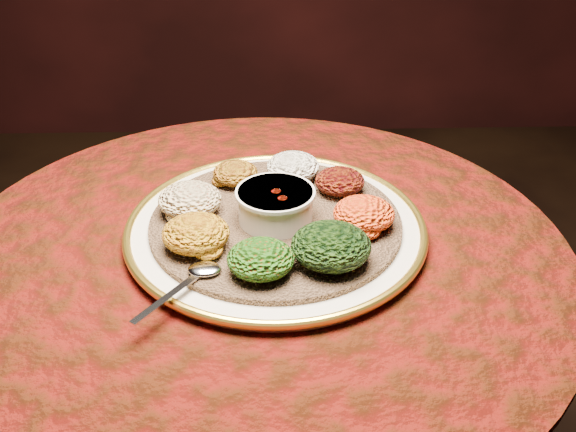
{
  "coord_description": "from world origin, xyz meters",
  "views": [
    {
      "loc": [
        0.02,
        -0.81,
        1.3
      ],
      "look_at": [
        0.05,
        0.04,
        0.76
      ],
      "focal_mm": 40.0,
      "sensor_mm": 36.0,
      "label": 1
    }
  ],
  "objects": [
    {
      "name": "table",
      "position": [
        0.0,
        0.0,
        0.55
      ],
      "size": [
        0.96,
        0.96,
        0.73
      ],
      "color": "black",
      "rests_on": "ground"
    },
    {
      "name": "platter",
      "position": [
        0.03,
        0.03,
        0.75
      ],
      "size": [
        0.48,
        0.48,
        0.02
      ],
      "rotation": [
        0.0,
        0.0,
        0.07
      ],
      "color": "beige",
      "rests_on": "table"
    },
    {
      "name": "injera",
      "position": [
        0.03,
        0.03,
        0.76
      ],
      "size": [
        0.46,
        0.46,
        0.01
      ],
      "primitive_type": "cylinder",
      "rotation": [
        0.0,
        0.0,
        -0.22
      ],
      "color": "brown",
      "rests_on": "platter"
    },
    {
      "name": "stew_bowl",
      "position": [
        0.03,
        0.03,
        0.79
      ],
      "size": [
        0.12,
        0.12,
        0.05
      ],
      "color": "silver",
      "rests_on": "injera"
    },
    {
      "name": "spoon",
      "position": [
        -0.08,
        -0.11,
        0.77
      ],
      "size": [
        0.11,
        0.13,
        0.01
      ],
      "rotation": [
        0.0,
        0.0,
        -2.21
      ],
      "color": "silver",
      "rests_on": "injera"
    },
    {
      "name": "portion_ayib",
      "position": [
        0.06,
        0.16,
        0.78
      ],
      "size": [
        0.09,
        0.09,
        0.04
      ],
      "primitive_type": "ellipsoid",
      "color": "white",
      "rests_on": "injera"
    },
    {
      "name": "portion_kitfo",
      "position": [
        0.14,
        0.11,
        0.78
      ],
      "size": [
        0.08,
        0.08,
        0.04
      ],
      "primitive_type": "ellipsoid",
      "color": "black",
      "rests_on": "injera"
    },
    {
      "name": "portion_tikil",
      "position": [
        0.16,
        0.0,
        0.78
      ],
      "size": [
        0.09,
        0.09,
        0.04
      ],
      "primitive_type": "ellipsoid",
      "color": "orange",
      "rests_on": "injera"
    },
    {
      "name": "portion_gomen",
      "position": [
        0.1,
        -0.08,
        0.79
      ],
      "size": [
        0.11,
        0.11,
        0.05
      ],
      "primitive_type": "ellipsoid",
      "color": "black",
      "rests_on": "injera"
    },
    {
      "name": "portion_mixveg",
      "position": [
        0.01,
        -0.11,
        0.78
      ],
      "size": [
        0.09,
        0.09,
        0.04
      ],
      "primitive_type": "ellipsoid",
      "color": "maroon",
      "rests_on": "injera"
    },
    {
      "name": "portion_kik",
      "position": [
        -0.09,
        -0.04,
        0.79
      ],
      "size": [
        0.1,
        0.09,
        0.05
      ],
      "primitive_type": "ellipsoid",
      "color": "#BB8610",
      "rests_on": "injera"
    },
    {
      "name": "portion_timatim",
      "position": [
        -0.1,
        0.05,
        0.79
      ],
      "size": [
        0.1,
        0.09,
        0.05
      ],
      "primitive_type": "ellipsoid",
      "color": "maroon",
      "rests_on": "injera"
    },
    {
      "name": "portion_shiro",
      "position": [
        -0.04,
        0.15,
        0.78
      ],
      "size": [
        0.08,
        0.07,
        0.04
      ],
      "primitive_type": "ellipsoid",
      "color": "#875E10",
      "rests_on": "injera"
    }
  ]
}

